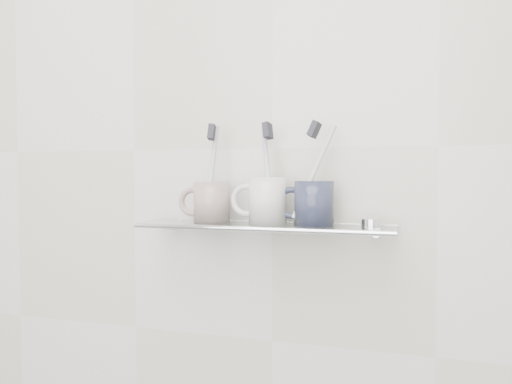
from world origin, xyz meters
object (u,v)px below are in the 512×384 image
at_px(mug_center, 268,201).
at_px(mug_right, 314,203).
at_px(mug_left, 212,202).
at_px(shelf_glass, 264,226).

relative_size(mug_center, mug_right, 1.08).
bearing_deg(mug_left, mug_right, 20.51).
bearing_deg(mug_center, shelf_glass, -160.12).
bearing_deg(mug_center, mug_left, 159.34).
height_order(shelf_glass, mug_right, mug_right).
relative_size(shelf_glass, mug_center, 5.49).
distance_m(mug_left, mug_right, 0.21).
relative_size(shelf_glass, mug_left, 6.19).
bearing_deg(mug_right, shelf_glass, -172.21).
xyz_separation_m(shelf_glass, mug_left, (-0.11, 0.00, 0.04)).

